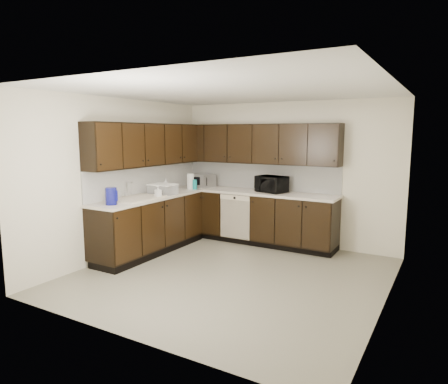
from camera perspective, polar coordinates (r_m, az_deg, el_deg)
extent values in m
plane|color=gray|center=(5.67, 0.97, -11.81)|extent=(4.00, 4.00, 0.00)
plane|color=white|center=(5.35, 1.03, 14.22)|extent=(4.00, 4.00, 0.00)
cube|color=beige|center=(7.17, 8.80, 2.63)|extent=(4.00, 0.02, 2.50)
cube|color=beige|center=(6.57, -14.45, 1.94)|extent=(0.02, 4.00, 2.50)
cube|color=beige|center=(4.74, 22.65, -0.85)|extent=(0.02, 4.00, 2.50)
cube|color=beige|center=(3.77, -13.98, -2.68)|extent=(4.00, 0.02, 2.50)
cube|color=black|center=(7.22, 4.08, -3.68)|extent=(3.00, 0.60, 0.90)
cube|color=black|center=(6.72, -10.56, -4.72)|extent=(0.60, 2.20, 0.90)
cube|color=black|center=(7.34, 4.15, -6.70)|extent=(3.00, 0.54, 0.10)
cube|color=black|center=(6.80, -10.28, -8.04)|extent=(0.54, 2.20, 0.10)
cube|color=beige|center=(7.13, 4.12, 0.01)|extent=(3.03, 0.63, 0.04)
cube|color=beige|center=(6.63, -10.67, -0.76)|extent=(0.63, 2.23, 0.04)
cube|color=white|center=(7.36, 5.13, 2.30)|extent=(3.00, 0.02, 0.48)
cube|color=white|center=(7.00, -10.92, 1.87)|extent=(0.02, 2.80, 0.48)
cube|color=black|center=(7.18, 4.67, 6.87)|extent=(3.00, 0.33, 0.70)
cube|color=black|center=(6.74, -10.99, 6.65)|extent=(0.33, 2.47, 0.70)
cube|color=beige|center=(7.04, 1.58, -3.55)|extent=(0.58, 0.02, 0.78)
cube|color=beige|center=(6.98, 1.58, -0.83)|extent=(0.58, 0.03, 0.08)
cylinder|color=black|center=(6.96, 1.51, -0.84)|extent=(0.04, 0.02, 0.04)
cube|color=beige|center=(6.39, -12.30, -0.92)|extent=(0.54, 0.82, 0.03)
cube|color=beige|center=(6.26, -13.50, -1.94)|extent=(0.42, 0.34, 0.16)
cube|color=beige|center=(6.55, -11.10, -1.41)|extent=(0.42, 0.34, 0.16)
cylinder|color=silver|center=(6.52, -13.76, 0.33)|extent=(0.03, 0.03, 0.26)
cylinder|color=silver|center=(6.47, -13.48, 1.35)|extent=(0.14, 0.02, 0.02)
cylinder|color=#B2B2B7|center=(6.25, -13.51, -1.67)|extent=(0.20, 0.20, 0.10)
imported|color=black|center=(6.98, 6.77, 1.12)|extent=(0.58, 0.47, 0.28)
imported|color=gray|center=(6.45, -9.40, 0.04)|extent=(0.11, 0.11, 0.19)
imported|color=gray|center=(7.07, -8.31, 1.01)|extent=(0.12, 0.12, 0.24)
cube|color=silver|center=(7.67, -2.82, 1.67)|extent=(0.46, 0.41, 0.24)
cube|color=white|center=(6.77, -8.76, 0.37)|extent=(0.46, 0.37, 0.17)
cylinder|color=#0E1187|center=(5.94, -15.82, -0.56)|extent=(0.18, 0.18, 0.25)
cylinder|color=#0C898A|center=(7.32, -4.19, 1.07)|extent=(0.08, 0.08, 0.18)
cylinder|color=silver|center=(7.37, -4.83, 1.54)|extent=(0.15, 0.15, 0.28)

